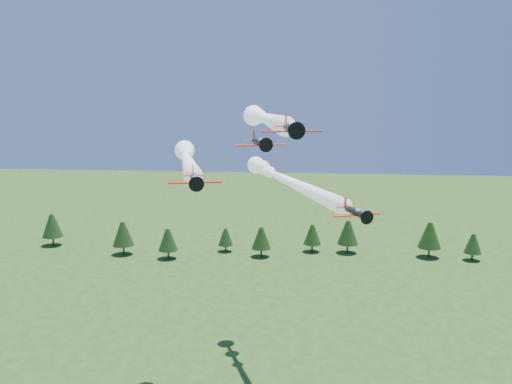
# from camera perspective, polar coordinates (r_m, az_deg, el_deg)

# --- Properties ---
(plane_lead) EXTENTS (13.54, 42.77, 3.70)m
(plane_lead) POSITION_cam_1_polar(r_m,az_deg,el_deg) (90.58, 0.82, 7.42)
(plane_lead) COLOR black
(plane_lead) RESTS_ON ground
(plane_left) EXTENTS (14.78, 40.37, 3.70)m
(plane_left) POSITION_cam_1_polar(r_m,az_deg,el_deg) (95.53, -6.97, 3.42)
(plane_left) COLOR black
(plane_left) RESTS_ON ground
(plane_right) EXTENTS (23.59, 51.45, 3.70)m
(plane_right) POSITION_cam_1_polar(r_m,az_deg,el_deg) (107.32, 2.83, 1.32)
(plane_right) COLOR black
(plane_right) RESTS_ON ground
(plane_slot) EXTENTS (7.38, 8.24, 2.61)m
(plane_slot) POSITION_cam_1_polar(r_m,az_deg,el_deg) (83.65, 0.35, 4.97)
(plane_slot) COLOR black
(plane_slot) RESTS_ON ground
(treeline) EXTENTS (177.20, 19.46, 11.90)m
(treeline) POSITION_cam_1_polar(r_m,az_deg,el_deg) (190.25, 5.16, -4.43)
(treeline) COLOR #382314
(treeline) RESTS_ON ground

